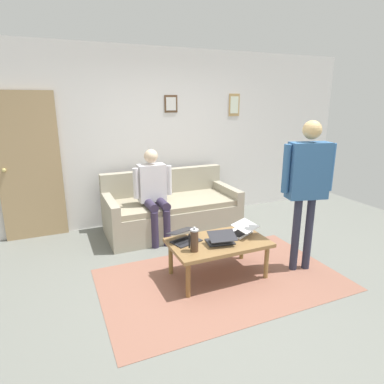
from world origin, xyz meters
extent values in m
plane|color=slate|center=(0.00, 0.00, 0.00)|extent=(7.68, 7.68, 0.00)
cube|color=#8C5C4B|center=(0.00, 0.03, 0.00)|extent=(2.62, 1.59, 0.01)
cube|color=silver|center=(0.00, -2.20, 1.35)|extent=(7.04, 0.10, 2.70)
cube|color=tan|center=(-1.37, -2.15, 1.84)|extent=(0.20, 0.02, 0.37)
cube|color=silver|center=(-1.37, -2.14, 1.84)|extent=(0.15, 0.00, 0.28)
cube|color=brown|center=(-0.22, -2.15, 1.87)|extent=(0.21, 0.02, 0.26)
cube|color=silver|center=(-0.22, -2.14, 1.87)|extent=(0.16, 0.00, 0.20)
cube|color=tan|center=(1.88, -2.11, 1.02)|extent=(0.82, 0.05, 2.05)
sphere|color=tan|center=(2.19, -2.07, 1.02)|extent=(0.06, 0.06, 0.06)
cube|color=#A19985|center=(0.01, -1.53, 0.21)|extent=(1.94, 0.93, 0.42)
cube|color=#9D947A|center=(0.01, -1.51, 0.46)|extent=(1.70, 0.85, 0.08)
cube|color=#A19985|center=(0.01, -1.93, 0.65)|extent=(1.94, 0.14, 0.46)
cube|color=#A19985|center=(-0.90, -1.53, 0.52)|extent=(0.12, 0.93, 0.20)
cube|color=#A19985|center=(0.92, -1.53, 0.52)|extent=(0.12, 0.93, 0.20)
cube|color=olive|center=(0.00, -0.07, 0.41)|extent=(1.08, 0.65, 0.04)
cylinder|color=olive|center=(-0.47, 0.18, 0.19)|extent=(0.05, 0.05, 0.39)
cylinder|color=brown|center=(0.47, 0.18, 0.19)|extent=(0.05, 0.05, 0.39)
cylinder|color=olive|center=(-0.47, -0.33, 0.19)|extent=(0.05, 0.05, 0.39)
cylinder|color=olive|center=(0.47, -0.33, 0.19)|extent=(0.05, 0.05, 0.39)
cube|color=#28282D|center=(0.00, -0.03, 0.43)|extent=(0.32, 0.25, 0.01)
cube|color=black|center=(0.00, -0.02, 0.44)|extent=(0.26, 0.16, 0.00)
cube|color=#28282D|center=(0.01, 0.04, 0.53)|extent=(0.32, 0.24, 0.07)
cube|color=silver|center=(0.01, 0.03, 0.53)|extent=(0.29, 0.21, 0.06)
cube|color=silver|center=(-0.32, -0.17, 0.43)|extent=(0.37, 0.34, 0.01)
cube|color=black|center=(-0.32, -0.15, 0.44)|extent=(0.28, 0.23, 0.00)
cube|color=silver|center=(-0.35, -0.09, 0.54)|extent=(0.36, 0.32, 0.06)
cube|color=silver|center=(-0.35, -0.09, 0.54)|extent=(0.32, 0.29, 0.05)
cube|color=#28282D|center=(0.33, -0.19, 0.43)|extent=(0.35, 0.28, 0.01)
cube|color=black|center=(0.34, -0.21, 0.44)|extent=(0.28, 0.19, 0.00)
cube|color=#28282D|center=(0.36, -0.27, 0.53)|extent=(0.35, 0.27, 0.05)
cube|color=white|center=(0.36, -0.26, 0.53)|extent=(0.31, 0.24, 0.05)
cylinder|color=#4C3323|center=(0.35, 0.05, 0.54)|extent=(0.08, 0.08, 0.22)
cylinder|color=#B7B7BC|center=(0.35, 0.05, 0.66)|extent=(0.08, 0.08, 0.02)
sphere|color=#B2B2B7|center=(0.35, 0.05, 0.68)|extent=(0.03, 0.03, 0.03)
cube|color=black|center=(0.40, 0.05, 0.55)|extent=(0.01, 0.01, 0.16)
cylinder|color=#2C2E41|center=(-1.04, 0.18, 0.44)|extent=(0.09, 0.09, 0.87)
cylinder|color=#2C2E41|center=(-0.89, 0.15, 0.44)|extent=(0.09, 0.09, 0.87)
cube|color=#325D8E|center=(-0.96, 0.17, 1.18)|extent=(0.47, 0.29, 0.62)
cylinder|color=#325D8E|center=(-1.21, 0.23, 1.21)|extent=(0.10, 0.10, 0.53)
cylinder|color=#325D8E|center=(-0.71, 0.10, 1.21)|extent=(0.10, 0.10, 0.53)
sphere|color=tan|center=(-0.96, 0.17, 1.62)|extent=(0.20, 0.20, 0.20)
cylinder|color=#332A43|center=(0.25, -1.07, 0.25)|extent=(0.10, 0.10, 0.50)
cylinder|color=#332A43|center=(0.42, -1.07, 0.25)|extent=(0.10, 0.10, 0.50)
cylinder|color=#332A43|center=(0.25, -1.25, 0.55)|extent=(0.12, 0.40, 0.12)
cylinder|color=#332A43|center=(0.42, -1.25, 0.55)|extent=(0.12, 0.40, 0.12)
cube|color=silver|center=(0.34, -1.43, 0.81)|extent=(0.37, 0.20, 0.52)
cylinder|color=silver|center=(0.10, -1.38, 0.84)|extent=(0.08, 0.08, 0.42)
cylinder|color=silver|center=(0.58, -1.38, 0.84)|extent=(0.08, 0.08, 0.42)
sphere|color=beige|center=(0.34, -1.43, 1.19)|extent=(0.19, 0.19, 0.19)
camera|label=1|loc=(1.60, 2.89, 1.93)|focal=30.87mm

